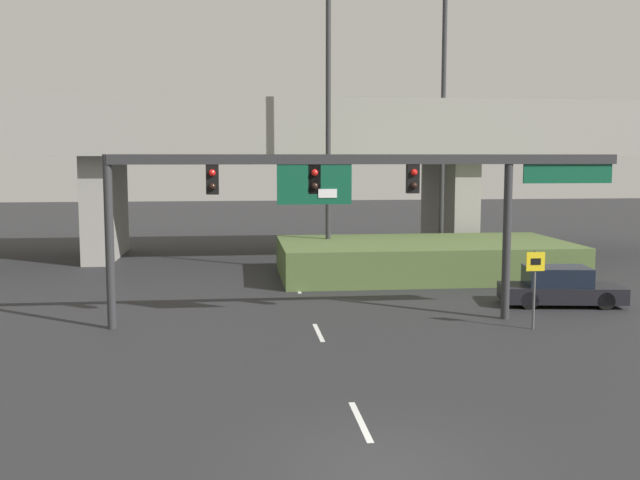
# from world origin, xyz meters

# --- Properties ---
(ground_plane) EXTENTS (160.00, 160.00, 0.00)m
(ground_plane) POSITION_xyz_m (0.00, 0.00, 0.00)
(ground_plane) COLOR #262628
(lane_markings) EXTENTS (0.14, 26.13, 0.01)m
(lane_markings) POSITION_xyz_m (0.00, 14.05, 0.00)
(lane_markings) COLOR silver
(lane_markings) RESTS_ON ground
(signal_gantry) EXTENTS (16.82, 0.44, 5.54)m
(signal_gantry) POSITION_xyz_m (1.29, 11.37, 4.55)
(signal_gantry) COLOR #2D2D30
(signal_gantry) RESTS_ON ground
(speed_limit_sign) EXTENTS (0.60, 0.11, 2.53)m
(speed_limit_sign) POSITION_xyz_m (6.85, 9.77, 1.65)
(speed_limit_sign) COLOR #4C4C4C
(speed_limit_sign) RESTS_ON ground
(highway_light_pole_near) EXTENTS (0.70, 0.36, 13.04)m
(highway_light_pole_near) POSITION_xyz_m (1.81, 22.28, 6.89)
(highway_light_pole_near) COLOR #2D2D30
(highway_light_pole_near) RESTS_ON ground
(highway_light_pole_far) EXTENTS (0.70, 0.36, 18.16)m
(highway_light_pole_far) POSITION_xyz_m (7.96, 24.64, 9.46)
(highway_light_pole_far) COLOR #2D2D30
(highway_light_pole_far) RESTS_ON ground
(overpass_bridge) EXTENTS (44.81, 8.93, 8.37)m
(overpass_bridge) POSITION_xyz_m (0.00, 28.68, 6.06)
(overpass_bridge) COLOR gray
(overpass_bridge) RESTS_ON ground
(grass_embankment) EXTENTS (13.15, 7.00, 1.59)m
(grass_embankment) POSITION_xyz_m (6.04, 20.72, 0.79)
(grass_embankment) COLOR #4C6033
(grass_embankment) RESTS_ON ground
(parked_sedan_near_right) EXTENTS (4.59, 2.41, 1.43)m
(parked_sedan_near_right) POSITION_xyz_m (9.34, 13.41, 0.66)
(parked_sedan_near_right) COLOR black
(parked_sedan_near_right) RESTS_ON ground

